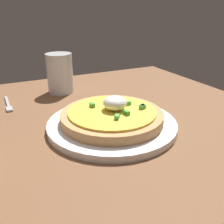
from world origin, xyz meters
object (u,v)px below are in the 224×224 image
fork (8,105)px  cup_far (60,76)px  plate (112,124)px  pizza (112,115)px

fork → cup_far: bearing=108.1°
plate → pizza: (0.07, 0.02, 1.99)cm
pizza → cup_far: (-3.23, 26.85, 2.18)cm
cup_far → fork: (-14.96, -4.88, -4.60)cm
plate → cup_far: size_ratio=2.39×
pizza → fork: (-18.20, 21.97, -2.42)cm
plate → pizza: 1.99cm
pizza → plate: bearing=-166.7°
cup_far → fork: 16.40cm
pizza → cup_far: cup_far is taller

